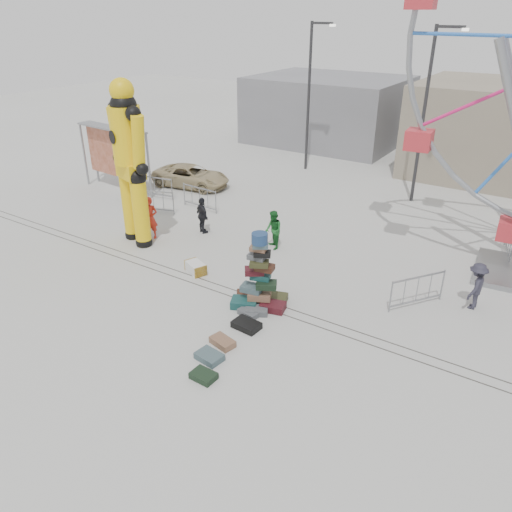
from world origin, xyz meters
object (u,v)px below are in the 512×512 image
Objects in this scene: barricade_dummy_a at (155,187)px; barricade_dummy_b at (153,201)px; pedestrian_black at (202,216)px; pedestrian_red at (150,218)px; pedestrian_green at (273,230)px; barricade_dummy_c at (200,198)px; suitcase_tower at (259,286)px; lamp_post_left at (310,91)px; barricade_wheel_back at (509,242)px; lamp_post_right at (427,109)px; steamer_trunk at (196,268)px; crash_test_dummy at (129,158)px; parked_suv at (191,176)px; barricade_wheel_front at (417,291)px; pedestrian_grey at (476,286)px; banner_scaffold at (113,144)px.

barricade_dummy_a is 2.08m from barricade_dummy_b.
barricade_dummy_b is 3.45m from pedestrian_black.
pedestrian_red is at bearing -66.66° from barricade_dummy_b.
barricade_dummy_c is at bearing -158.95° from pedestrian_green.
lamp_post_left is at bearing 91.06° from suitcase_tower.
barricade_wheel_back is at bearing -131.62° from pedestrian_black.
steamer_trunk is (-4.32, -11.72, -4.29)m from lamp_post_right.
crash_test_dummy reaches higher than pedestrian_red.
lamp_post_right is 13.21m from steamer_trunk.
pedestrian_black is at bearing -144.77° from parked_suv.
barricade_dummy_c reaches higher than steamer_trunk.
lamp_post_right is at bearing 52.62° from barricade_wheel_front.
barricade_wheel_back is at bearing 69.26° from pedestrian_green.
pedestrian_green is (3.97, -10.45, -3.70)m from lamp_post_left.
lamp_post_right is 7.28m from lamp_post_left.
crash_test_dummy reaches higher than barricade_dummy_c.
lamp_post_left is 12.85m from pedestrian_red.
suitcase_tower reaches higher than barricade_dummy_c.
pedestrian_red reaches higher than barricade_dummy_c.
barricade_dummy_c is (-3.87, 5.09, 0.36)m from steamer_trunk.
barricade_dummy_a is 8.28m from pedestrian_green.
suitcase_tower is 3.07× the size of steamer_trunk.
barricade_dummy_b is 4.01m from parked_suv.
steamer_trunk is (2.68, -13.72, -4.29)m from lamp_post_left.
pedestrian_green is at bearing -85.11° from pedestrian_grey.
suitcase_tower reaches higher than pedestrian_grey.
pedestrian_red is (-3.50, 1.41, 0.69)m from steamer_trunk.
crash_test_dummy is at bearing -132.52° from pedestrian_red.
pedestrian_grey is (8.91, 2.98, 0.59)m from steamer_trunk.
suitcase_tower is 1.28× the size of barricade_dummy_b.
barricade_dummy_a is 2.38m from parked_suv.
steamer_trunk is at bearing -62.66° from barricade_wheel_back.
suitcase_tower is 10.26m from barricade_wheel_back.
pedestrian_grey is (12.61, 2.14, -2.70)m from crash_test_dummy.
pedestrian_red is at bearing 128.70° from barricade_wheel_front.
pedestrian_grey is (10.92, 0.02, -0.00)m from pedestrian_black.
barricade_wheel_front is at bearing -53.11° from pedestrian_grey.
pedestrian_green is 3.32m from pedestrian_black.
steamer_trunk is 0.41× the size of barricade_dummy_b.
pedestrian_black is at bearing -79.69° from barricade_wheel_back.
pedestrian_red is 1.12× the size of pedestrian_green.
suitcase_tower is at bearing 170.99° from pedestrian_black.
suitcase_tower is 11.44m from barricade_dummy_a.
pedestrian_black reaches higher than barricade_wheel_back.
steamer_trunk is at bearing -46.81° from barricade_dummy_a.
steamer_trunk is 0.41× the size of barricade_wheel_front.
barricade_dummy_b is 1.27× the size of pedestrian_black.
pedestrian_grey is at bearing -1.22° from banner_scaffold.
barricade_dummy_b is 12.84m from barricade_wheel_front.
lamp_post_right is 13.50m from barricade_dummy_a.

